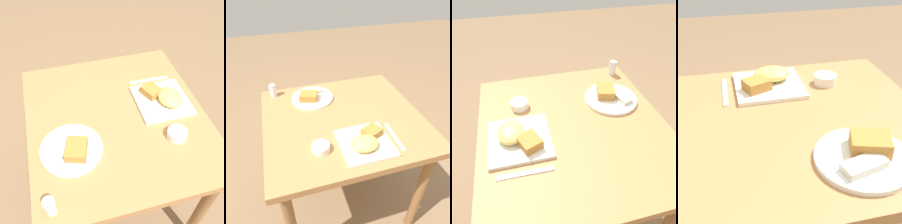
% 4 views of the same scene
% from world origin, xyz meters
% --- Properties ---
extents(ground_plane, '(8.00, 8.00, 0.00)m').
position_xyz_m(ground_plane, '(0.00, 0.00, 0.00)').
color(ground_plane, '#846647').
extents(dining_table, '(0.82, 0.76, 0.72)m').
position_xyz_m(dining_table, '(0.00, 0.00, 0.61)').
color(dining_table, '#B27A47').
rests_on(dining_table, ground_plane).
extents(plate_square_near, '(0.23, 0.23, 0.06)m').
position_xyz_m(plate_square_near, '(0.03, -0.23, 0.74)').
color(plate_square_near, white).
rests_on(plate_square_near, dining_table).
extents(plate_oval_far, '(0.24, 0.24, 0.05)m').
position_xyz_m(plate_oval_far, '(-0.12, 0.21, 0.73)').
color(plate_oval_far, white).
rests_on(plate_oval_far, dining_table).
extents(sauce_ramekin, '(0.08, 0.08, 0.03)m').
position_xyz_m(sauce_ramekin, '(-0.17, -0.20, 0.73)').
color(sauce_ramekin, white).
rests_on(sauce_ramekin, dining_table).
extents(salt_shaker, '(0.04, 0.04, 0.07)m').
position_xyz_m(salt_shaker, '(-0.34, 0.32, 0.75)').
color(salt_shaker, white).
rests_on(salt_shaker, dining_table).
extents(butter_knife, '(0.02, 0.19, 0.00)m').
position_xyz_m(butter_knife, '(0.19, -0.22, 0.72)').
color(butter_knife, silver).
rests_on(butter_knife, dining_table).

